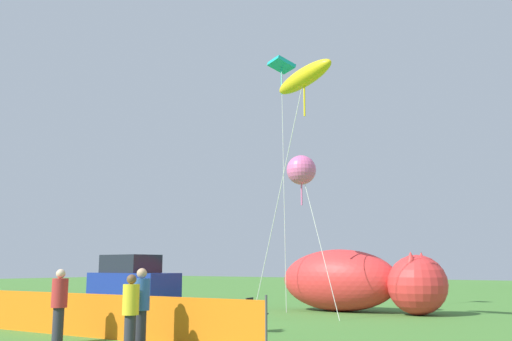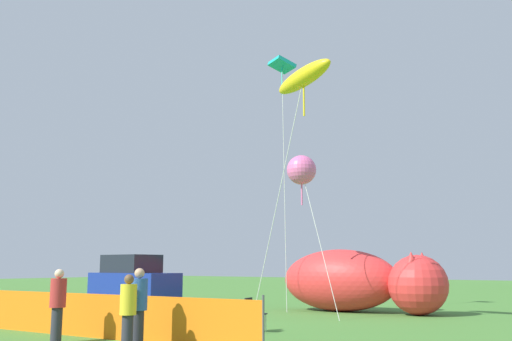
{
  "view_description": "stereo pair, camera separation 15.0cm",
  "coord_description": "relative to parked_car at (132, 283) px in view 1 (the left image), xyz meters",
  "views": [
    {
      "loc": [
        13.22,
        -12.92,
        1.79
      ],
      "look_at": [
        1.49,
        3.3,
        5.12
      ],
      "focal_mm": 40.0,
      "sensor_mm": 36.0,
      "label": 1
    },
    {
      "loc": [
        13.34,
        -12.84,
        1.79
      ],
      "look_at": [
        1.49,
        3.3,
        5.12
      ],
      "focal_mm": 40.0,
      "sensor_mm": 36.0,
      "label": 2
    }
  ],
  "objects": [
    {
      "name": "inflatable_cat",
      "position": [
        8.07,
        4.19,
        0.04
      ],
      "size": [
        6.69,
        2.54,
        2.41
      ],
      "rotation": [
        0.0,
        0.0,
        0.03
      ],
      "color": "red",
      "rests_on": "ground"
    },
    {
      "name": "kite_yellow_hero",
      "position": [
        8.95,
        -1.03,
        6.72
      ],
      "size": [
        3.57,
        1.48,
        8.29
      ],
      "color": "silver",
      "rests_on": "ground"
    },
    {
      "name": "spectator_in_green_shirt",
      "position": [
        8.77,
        -7.94,
        -0.2
      ],
      "size": [
        0.35,
        0.35,
        1.6
      ],
      "color": "#2D2D38",
      "rests_on": "ground"
    },
    {
      "name": "spectator_in_blue_shirt",
      "position": [
        6.31,
        -7.94,
        -0.15
      ],
      "size": [
        0.37,
        0.37,
        1.7
      ],
      "color": "#2D2D38",
      "rests_on": "ground"
    },
    {
      "name": "ground_plane",
      "position": [
        4.88,
        -3.42,
        -1.07
      ],
      "size": [
        120.0,
        120.0,
        0.0
      ],
      "primitive_type": "plane",
      "color": "#477F33"
    },
    {
      "name": "safety_fence",
      "position": [
        6.24,
        -6.81,
        -0.53
      ],
      "size": [
        9.99,
        0.74,
        1.18
      ],
      "rotation": [
        0.0,
        0.0,
        0.07
      ],
      "color": "orange",
      "rests_on": "ground"
    },
    {
      "name": "kite_pink_octopus",
      "position": [
        7.34,
        1.39,
        4.17
      ],
      "size": [
        2.33,
        1.2,
        5.8
      ],
      "color": "silver",
      "rests_on": "ground"
    },
    {
      "name": "kite_teal_diamond",
      "position": [
        5.46,
        2.98,
        8.86
      ],
      "size": [
        1.19,
        1.19,
        10.4
      ],
      "color": "silver",
      "rests_on": "ground"
    },
    {
      "name": "folding_chair",
      "position": [
        8.71,
        -3.45,
        -0.52
      ],
      "size": [
        0.57,
        0.57,
        0.91
      ],
      "rotation": [
        0.0,
        0.0,
        0.21
      ],
      "color": "black",
      "rests_on": "ground"
    },
    {
      "name": "parked_car",
      "position": [
        0.0,
        0.0,
        0.0
      ],
      "size": [
        4.13,
        2.0,
        2.22
      ],
      "rotation": [
        0.0,
        0.0,
        -0.05
      ],
      "color": "navy",
      "rests_on": "ground"
    },
    {
      "name": "spectator_in_black_shirt",
      "position": [
        8.62,
        -7.51,
        -0.13
      ],
      "size": [
        0.38,
        0.38,
        1.73
      ],
      "color": "#2D2D38",
      "rests_on": "ground"
    }
  ]
}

